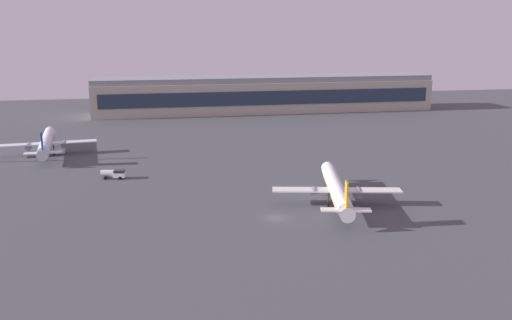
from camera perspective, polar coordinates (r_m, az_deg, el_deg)
name	(u,v)px	position (r m, az deg, el deg)	size (l,w,h in m)	color
ground_plane	(276,218)	(115.61, 2.09, -6.00)	(416.00, 416.00, 0.00)	#424449
terminal_building	(265,94)	(258.08, 0.97, 6.81)	(155.15, 22.40, 16.40)	#B2AD99
airplane_near_gate	(336,189)	(124.40, 8.29, -2.98)	(28.60, 36.53, 9.43)	silver
airplane_taxiway_distant	(47,143)	(182.77, -20.76, 1.67)	(29.94, 38.39, 9.84)	silver
fuel_truck	(114,174)	(148.99, -14.41, -1.36)	(6.57, 3.30, 2.35)	white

